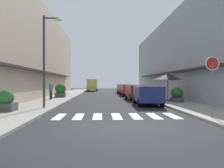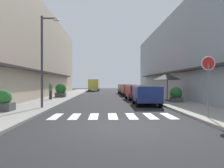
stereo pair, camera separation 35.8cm
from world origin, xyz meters
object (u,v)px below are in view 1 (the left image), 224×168
Objects in this scene: parked_car_mid at (136,91)px; pedestrian_walking_near at (51,90)px; round_street_sign at (212,71)px; planter_corner at (6,101)px; planter_far at (60,90)px; planter_midblock at (177,95)px; parked_car_far at (128,89)px; delivery_van at (93,84)px; street_lamp at (47,52)px; cafe_umbrella at (168,77)px; parked_car_distant at (124,88)px; parked_car_near at (148,93)px.

pedestrian_walking_near is at bearing -175.23° from parked_car_mid.
round_street_sign is 2.33× the size of planter_corner.
planter_far reaches higher than parked_car_mid.
planter_midblock is at bearing -33.46° from planter_far.
delivery_van is at bearing 106.45° from parked_car_far.
planter_far is 3.69m from pedestrian_walking_near.
planter_far is at bearing -97.12° from delivery_van.
round_street_sign is 2.28× the size of planter_midblock.
planter_midblock is (1.15, 8.38, -1.53)m from round_street_sign.
street_lamp is 2.38× the size of cafe_umbrella.
parked_car_far reaches higher than planter_midblock.
round_street_sign reaches higher than cafe_umbrella.
planter_far is (-1.05, 10.95, -2.79)m from street_lamp.
planter_corner is (-1.85, -1.69, -2.98)m from street_lamp.
round_street_sign reaches higher than parked_car_far.
planter_corner is 0.73× the size of pedestrian_walking_near.
delivery_van is (-5.26, 11.59, 0.48)m from parked_car_distant.
parked_car_far is 19.40m from round_street_sign.
planter_midblock is (9.64, 3.88, -2.93)m from street_lamp.
delivery_van is 4.49× the size of planter_midblock.
planter_corner is at bearing -95.83° from delivery_van.
planter_corner is at bearing -155.20° from parked_car_near.
parked_car_distant is at bearing 125.85° from pedestrian_walking_near.
street_lamp is at bearing -108.21° from parked_car_distant.
parked_car_mid is at bearing 71.53° from pedestrian_walking_near.
street_lamp is at bearing 42.39° from planter_corner.
planter_midblock is at bearing -75.98° from parked_car_far.
parked_car_near is at bearing -150.87° from planter_midblock.
parked_car_far is at bearing -90.00° from parked_car_distant.
parked_car_near is at bearing -90.00° from parked_car_distant.
parked_car_mid is 1.78× the size of cafe_umbrella.
pedestrian_walking_near is at bearing 162.80° from planter_midblock.
street_lamp reaches higher than planter_far.
delivery_van reaches higher than parked_car_near.
parked_car_distant is at bearing 71.79° from street_lamp.
pedestrian_walking_near reaches higher than planter_far.
planter_corner is 12.77m from planter_midblock.
cafe_umbrella is (2.44, -2.47, 1.30)m from parked_car_mid.
street_lamp is at bearing -115.05° from parked_car_far.
pedestrian_walking_near reaches higher than planter_midblock.
pedestrian_walking_near is at bearing -96.69° from delivery_van.
delivery_van reaches higher than planter_corner.
pedestrian_walking_near is at bearing 149.19° from parked_car_near.
cafe_umbrella reaches higher than parked_car_near.
parked_car_near is at bearing -90.00° from parked_car_mid.
parked_car_far and parked_car_distant have the same top height.
parked_car_mid is 25.22m from delivery_van.
street_lamp is 3.89m from planter_corner.
delivery_van reaches higher than parked_car_mid.
parked_car_distant is 16.03m from pedestrian_walking_near.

